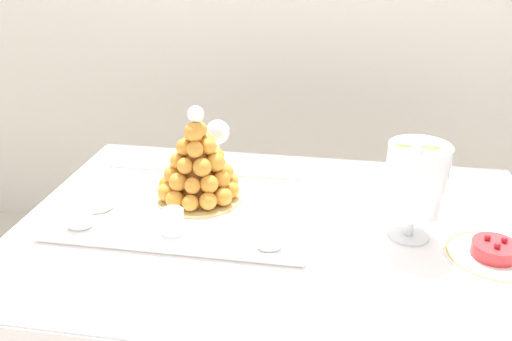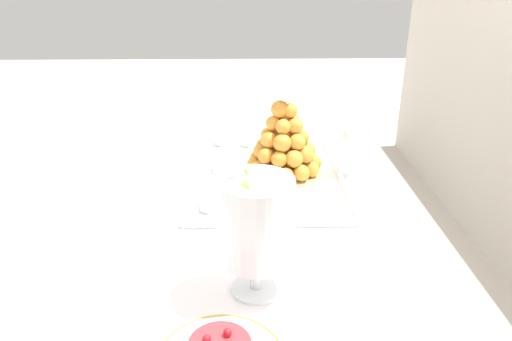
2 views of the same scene
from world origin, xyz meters
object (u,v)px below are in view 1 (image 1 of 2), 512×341
Objects in this scene: macaron_goblet at (416,179)px; fruit_tart_plate at (494,253)px; creme_brulee_ramekin at (98,201)px; wine_glass at (218,134)px; croquembouche at (198,166)px; dessert_cup_mid_left at (173,223)px; dessert_cup_centre at (269,236)px; serving_tray at (190,208)px; dessert_cup_left at (80,216)px.

macaron_goblet is 0.23m from fruit_tart_plate.
creme_brulee_ramekin is 0.55× the size of wine_glass.
croquembouche is 1.22× the size of fruit_tart_plate.
dessert_cup_centre is (0.23, -0.02, -0.00)m from dessert_cup_mid_left.
wine_glass is (-0.21, 0.40, 0.08)m from dessert_cup_centre.
croquembouche reaches higher than wine_glass.
dessert_cup_centre is 0.48m from creme_brulee_ramekin.
serving_tray is 0.28m from wine_glass.
creme_brulee_ramekin is at bearing 179.40° from macaron_goblet.
creme_brulee_ramekin is 0.79m from macaron_goblet.
macaron_goblet is 1.53× the size of wine_glass.
dessert_cup_mid_left is at bearing 175.71° from dessert_cup_centre.
fruit_tart_plate is (0.72, 0.03, -0.02)m from dessert_cup_mid_left.
wine_glass reaches higher than dessert_cup_centre.
dessert_cup_left is 0.99× the size of dessert_cup_mid_left.
croquembouche reaches higher than serving_tray.
creme_brulee_ramekin is 0.39m from wine_glass.
serving_tray is at bearing 172.07° from fruit_tart_plate.
dessert_cup_left is 0.46m from wine_glass.
creme_brulee_ramekin is at bearing 175.98° from fruit_tart_plate.
dessert_cup_left reaches higher than fruit_tart_plate.
dessert_cup_centre is at bearing -62.10° from wine_glass.
macaron_goblet is (0.78, -0.01, 0.13)m from creme_brulee_ramekin.
wine_glass is at bearing 153.40° from fruit_tart_plate.
dessert_cup_centre is at bearing -174.59° from fruit_tart_plate.
dessert_cup_mid_left is at bearing -22.52° from creme_brulee_ramekin.
dessert_cup_centre is 0.23× the size of macaron_goblet.
dessert_cup_mid_left is at bearing 0.24° from dessert_cup_left.
fruit_tart_plate is (0.49, 0.05, -0.02)m from dessert_cup_centre.
macaron_goblet is (0.78, 0.09, 0.12)m from dessert_cup_left.
wine_glass is (0.25, 0.38, 0.08)m from dessert_cup_left.
wine_glass reaches higher than dessert_cup_left.
dessert_cup_mid_left is at bearing -177.68° from fruit_tart_plate.
dessert_cup_centre is at bearing -2.02° from dessert_cup_left.
dessert_cup_mid_left is 1.07× the size of dessert_cup_centre.
dessert_cup_left is 1.06× the size of dessert_cup_centre.
dessert_cup_centre is 0.64× the size of creme_brulee_ramekin.
dessert_cup_mid_left is 0.39m from wine_glass.
dessert_cup_mid_left is 0.25× the size of macaron_goblet.
croquembouche reaches higher than fruit_tart_plate.
dessert_cup_centre is at bearing -4.29° from dessert_cup_mid_left.
serving_tray is 0.73m from fruit_tart_plate.
dessert_cup_left reaches higher than serving_tray.
macaron_goblet is at bearing -10.06° from croquembouche.
croquembouche is at bearing 167.79° from fruit_tart_plate.
dessert_cup_centre is 0.46m from wine_glass.
creme_brulee_ramekin is at bearing 90.62° from dessert_cup_left.
croquembouche reaches higher than dessert_cup_centre.
croquembouche is 0.54m from macaron_goblet.
macaron_goblet reaches higher than dessert_cup_left.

